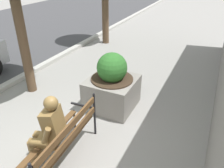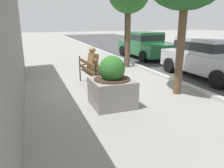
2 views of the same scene
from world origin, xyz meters
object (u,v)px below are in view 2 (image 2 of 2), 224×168
Objects in this scene: park_bench at (92,71)px; concrete_planter at (112,86)px; bronze_statue_seated at (97,67)px; parked_car_green at (144,44)px; parked_car_silver at (208,57)px; lamp_post at (126,13)px.

concrete_planter is (1.94, 0.02, 0.00)m from park_bench.
parked_car_green is at bearing 137.21° from bronze_statue_seated.
parked_car_silver is (0.41, 4.47, 0.17)m from bronze_statue_seated.
lamp_post is at bearing 138.05° from park_bench.
parked_car_silver is at bearing 85.97° from park_bench.
parked_car_silver is at bearing 0.00° from parked_car_green.
park_bench is 1.33× the size of bronze_statue_seated.
parked_car_silver is at bearing 109.05° from concrete_planter.
park_bench is 1.94m from concrete_planter.
lamp_post reaches higher than park_bench.
concrete_planter is 5.68m from lamp_post.
parked_car_green is 3.52m from lamp_post.
parked_car_green is at bearing 136.35° from park_bench.
parked_car_silver is at bearing 35.43° from lamp_post.
bronze_statue_seated is at bearing 174.65° from concrete_planter.
concrete_planter reaches higher than park_bench.
parked_car_silver reaches higher than park_bench.
lamp_post is at bearing -144.57° from parked_car_silver.
lamp_post is at bearing 152.39° from concrete_planter.
park_bench is at bearing -41.95° from lamp_post.
park_bench is 4.71m from parked_car_silver.
parked_car_silver is at bearing 84.75° from bronze_statue_seated.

